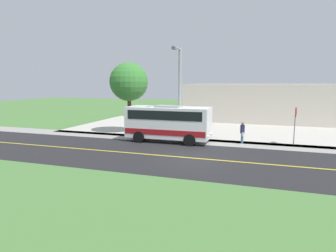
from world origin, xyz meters
TOP-DOWN VIEW (x-y plane):
  - ground_plane at (0.00, 0.00)m, footprint 120.00×120.00m
  - road_surface at (0.00, 0.00)m, footprint 8.00×100.00m
  - sidewalk at (-5.20, 0.00)m, footprint 2.40×100.00m
  - parking_lot_surface at (-12.40, 3.00)m, footprint 14.00×36.00m
  - road_centre_line at (0.00, 0.00)m, footprint 0.16×100.00m
  - shuttle_bus_front at (-4.49, -2.97)m, footprint 2.64×6.72m
  - pedestrian_with_bags at (-5.54, 2.73)m, footprint 0.72×0.34m
  - stop_sign at (-6.10, 6.49)m, footprint 0.76×0.07m
  - street_light_pole at (-4.87, -2.17)m, footprint 1.97×0.24m
  - tree_curbside at (-7.40, -7.76)m, footprint 3.57×3.57m
  - commercial_building at (-21.40, 3.54)m, footprint 10.00×17.17m

SIDE VIEW (x-z plane):
  - ground_plane at x=0.00m, z-range 0.00..0.00m
  - sidewalk at x=-5.20m, z-range 0.00..0.01m
  - parking_lot_surface at x=-12.40m, z-range 0.00..0.01m
  - road_surface at x=0.00m, z-range 0.00..0.01m
  - road_centre_line at x=0.00m, z-range 0.01..0.01m
  - pedestrian_with_bags at x=-5.54m, z-range 0.06..1.73m
  - shuttle_bus_front at x=-4.49m, z-range 0.14..3.02m
  - stop_sign at x=-6.10m, z-range 0.52..3.40m
  - commercial_building at x=-21.40m, z-range 0.00..4.52m
  - street_light_pole at x=-4.87m, z-range 0.40..7.80m
  - tree_curbside at x=-7.40m, z-range 1.46..8.00m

